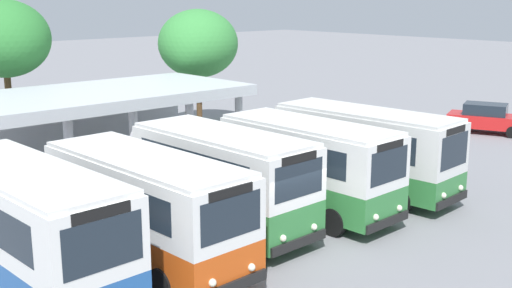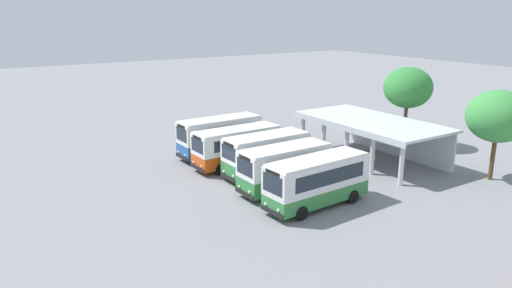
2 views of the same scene
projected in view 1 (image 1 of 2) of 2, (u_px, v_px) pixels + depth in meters
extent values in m
plane|color=gray|center=(284.00, 251.00, 18.95)|extent=(180.00, 180.00, 0.00)
cylinder|color=black|center=(33.00, 245.00, 18.29)|extent=(0.24, 0.91, 0.90)
cube|color=#23569E|center=(31.00, 261.00, 15.89)|extent=(2.46, 7.21, 1.14)
cube|color=white|center=(26.00, 207.00, 15.57)|extent=(2.46, 7.21, 1.69)
cube|color=white|center=(23.00, 171.00, 15.36)|extent=(2.39, 6.99, 0.12)
cube|color=#1E2833|center=(103.00, 245.00, 13.06)|extent=(1.86, 0.10, 1.10)
cube|color=black|center=(101.00, 213.00, 12.91)|extent=(1.36, 0.09, 0.24)
cube|color=#1E2833|center=(66.00, 194.00, 16.39)|extent=(0.20, 5.72, 0.93)
cylinder|color=black|center=(229.00, 260.00, 17.19)|extent=(0.24, 0.91, 0.90)
cylinder|color=black|center=(162.00, 285.00, 15.71)|extent=(0.24, 0.91, 0.90)
cylinder|color=black|center=(137.00, 220.00, 20.27)|extent=(0.24, 0.91, 0.90)
cylinder|color=black|center=(73.00, 238.00, 18.79)|extent=(0.24, 0.91, 0.90)
cube|color=#D14C14|center=(147.00, 233.00, 17.89)|extent=(2.48, 7.15, 1.06)
cube|color=white|center=(145.00, 188.00, 17.59)|extent=(2.48, 7.15, 1.57)
cube|color=white|center=(144.00, 158.00, 17.40)|extent=(2.40, 6.93, 0.12)
cube|color=black|center=(233.00, 287.00, 15.47)|extent=(2.18, 0.16, 0.28)
cube|color=#1E2833|center=(231.00, 217.00, 15.10)|extent=(1.88, 0.10, 1.02)
cube|color=black|center=(231.00, 192.00, 14.97)|extent=(1.38, 0.09, 0.24)
cube|color=#1E2833|center=(176.00, 178.00, 18.42)|extent=(0.19, 5.67, 0.87)
cube|color=#1E2833|center=(107.00, 194.00, 16.88)|extent=(0.19, 5.67, 0.87)
sphere|color=#EAEACC|center=(251.00, 267.00, 15.83)|extent=(0.20, 0.20, 0.20)
sphere|color=#EAEACC|center=(212.00, 283.00, 14.98)|extent=(0.20, 0.20, 0.20)
cylinder|color=black|center=(293.00, 224.00, 19.89)|extent=(0.24, 0.90, 0.90)
cylinder|color=black|center=(240.00, 243.00, 18.39)|extent=(0.24, 0.90, 0.90)
cylinder|color=black|center=(210.00, 196.00, 22.77)|extent=(0.24, 0.90, 0.90)
cylinder|color=black|center=(158.00, 210.00, 21.27)|extent=(0.24, 0.90, 0.90)
cube|color=#337F3D|center=(223.00, 202.00, 20.46)|extent=(2.46, 6.59, 1.16)
cube|color=white|center=(222.00, 160.00, 20.16)|extent=(2.46, 6.59, 1.56)
cube|color=white|center=(222.00, 134.00, 19.97)|extent=(2.38, 6.40, 0.12)
cube|color=black|center=(299.00, 243.00, 18.23)|extent=(2.23, 0.14, 0.28)
cube|color=#1E2833|center=(299.00, 180.00, 17.84)|extent=(1.92, 0.08, 1.02)
cube|color=black|center=(299.00, 159.00, 17.70)|extent=(1.41, 0.07, 0.24)
cube|color=#1E2833|center=(247.00, 152.00, 21.00)|extent=(0.13, 5.24, 0.86)
cube|color=#1E2833|center=(191.00, 165.00, 19.44)|extent=(0.13, 5.24, 0.86)
sphere|color=#EAEACC|center=(314.00, 227.00, 18.59)|extent=(0.20, 0.20, 0.20)
sphere|color=#EAEACC|center=(283.00, 238.00, 17.73)|extent=(0.20, 0.20, 0.20)
cylinder|color=black|center=(374.00, 207.00, 21.54)|extent=(0.24, 0.90, 0.90)
cylinder|color=black|center=(333.00, 222.00, 20.09)|extent=(0.24, 0.90, 0.90)
cylinder|color=black|center=(287.00, 182.00, 24.42)|extent=(0.24, 0.90, 0.90)
cylinder|color=black|center=(245.00, 194.00, 22.97)|extent=(0.24, 0.90, 0.90)
cube|color=#337F3D|center=(308.00, 187.00, 22.15)|extent=(2.39, 6.62, 1.09)
cube|color=white|center=(309.00, 149.00, 21.84)|extent=(2.39, 6.62, 1.60)
cube|color=white|center=(309.00, 124.00, 21.65)|extent=(2.32, 6.42, 0.12)
cube|color=black|center=(387.00, 222.00, 19.90)|extent=(2.15, 0.14, 0.28)
cube|color=#1E2833|center=(389.00, 166.00, 19.52)|extent=(1.85, 0.09, 1.04)
cube|color=black|center=(390.00, 146.00, 19.38)|extent=(1.36, 0.08, 0.24)
cube|color=#1E2833|center=(328.00, 142.00, 22.66)|extent=(0.15, 5.26, 0.88)
cube|color=#1E2833|center=(284.00, 153.00, 21.15)|extent=(0.15, 5.26, 0.88)
sphere|color=#EAEACC|center=(399.00, 208.00, 20.25)|extent=(0.20, 0.20, 0.20)
sphere|color=#EAEACC|center=(376.00, 217.00, 19.42)|extent=(0.20, 0.20, 0.20)
cylinder|color=black|center=(430.00, 188.00, 23.72)|extent=(0.28, 0.91, 0.90)
cylinder|color=black|center=(400.00, 200.00, 22.24)|extent=(0.28, 0.91, 0.90)
cylinder|color=black|center=(334.00, 166.00, 26.73)|extent=(0.28, 0.91, 0.90)
cylinder|color=black|center=(301.00, 176.00, 25.25)|extent=(0.28, 0.91, 0.90)
cube|color=#337F3D|center=(364.00, 171.00, 24.39)|extent=(2.66, 7.31, 0.95)
cube|color=silver|center=(365.00, 137.00, 24.09)|extent=(2.66, 7.31, 1.76)
cube|color=silver|center=(366.00, 112.00, 23.88)|extent=(2.58, 7.10, 0.12)
cube|color=black|center=(452.00, 200.00, 22.02)|extent=(2.10, 0.23, 0.28)
cube|color=#1E2833|center=(454.00, 151.00, 21.66)|extent=(1.81, 0.17, 1.14)
cube|color=black|center=(456.00, 130.00, 21.50)|extent=(1.33, 0.13, 0.24)
cube|color=#1E2833|center=(380.00, 131.00, 24.91)|extent=(0.41, 5.74, 0.97)
cube|color=#1E2833|center=(346.00, 139.00, 23.38)|extent=(0.41, 5.74, 0.97)
sphere|color=#EAEACC|center=(460.00, 188.00, 22.38)|extent=(0.20, 0.20, 0.20)
sphere|color=#EAEACC|center=(443.00, 195.00, 21.53)|extent=(0.20, 0.20, 0.20)
cylinder|color=black|center=(512.00, 132.00, 33.94)|extent=(0.40, 0.66, 0.64)
cylinder|color=black|center=(465.00, 123.00, 36.52)|extent=(0.40, 0.66, 0.64)
cylinder|color=black|center=(461.00, 128.00, 35.06)|extent=(0.40, 0.66, 0.64)
cube|color=red|center=(489.00, 121.00, 35.15)|extent=(3.21, 4.60, 0.70)
cube|color=#1E2833|center=(486.00, 109.00, 35.09)|extent=(2.21, 2.61, 0.60)
cylinder|color=silver|center=(69.00, 152.00, 24.23)|extent=(0.36, 0.36, 3.20)
cylinder|color=silver|center=(134.00, 141.00, 26.09)|extent=(0.36, 0.36, 3.20)
cylinder|color=silver|center=(190.00, 131.00, 27.95)|extent=(0.36, 0.36, 3.20)
cylinder|color=silver|center=(239.00, 123.00, 29.81)|extent=(0.36, 0.36, 3.20)
cube|color=silver|center=(71.00, 122.00, 30.03)|extent=(12.10, 0.20, 3.20)
cube|color=silver|center=(99.00, 93.00, 27.60)|extent=(12.60, 6.37, 0.20)
cube|color=silver|center=(139.00, 107.00, 25.40)|extent=(12.60, 0.10, 0.28)
cylinder|color=slate|center=(111.00, 168.00, 27.24)|extent=(0.03, 0.03, 0.44)
cylinder|color=slate|center=(103.00, 170.00, 27.02)|extent=(0.03, 0.03, 0.44)
cylinder|color=slate|center=(107.00, 167.00, 27.51)|extent=(0.03, 0.03, 0.44)
cylinder|color=slate|center=(100.00, 168.00, 27.29)|extent=(0.03, 0.03, 0.44)
cube|color=yellow|center=(105.00, 163.00, 27.21)|extent=(0.46, 0.46, 0.04)
cube|color=yellow|center=(103.00, 157.00, 27.32)|extent=(0.44, 0.06, 0.40)
cylinder|color=slate|center=(121.00, 166.00, 27.68)|extent=(0.03, 0.03, 0.44)
cylinder|color=slate|center=(114.00, 167.00, 27.46)|extent=(0.03, 0.03, 0.44)
cylinder|color=slate|center=(118.00, 164.00, 27.94)|extent=(0.03, 0.03, 0.44)
cylinder|color=slate|center=(110.00, 165.00, 27.72)|extent=(0.03, 0.03, 0.44)
cube|color=yellow|center=(115.00, 160.00, 27.65)|extent=(0.46, 0.46, 0.04)
cube|color=yellow|center=(113.00, 155.00, 27.75)|extent=(0.44, 0.06, 0.40)
cylinder|color=slate|center=(132.00, 163.00, 28.06)|extent=(0.03, 0.03, 0.44)
cylinder|color=slate|center=(125.00, 165.00, 27.84)|extent=(0.03, 0.03, 0.44)
cylinder|color=slate|center=(128.00, 162.00, 28.33)|extent=(0.03, 0.03, 0.44)
cylinder|color=slate|center=(121.00, 163.00, 28.11)|extent=(0.03, 0.03, 0.44)
cube|color=yellow|center=(127.00, 158.00, 28.03)|extent=(0.46, 0.46, 0.04)
cube|color=yellow|center=(124.00, 153.00, 28.13)|extent=(0.44, 0.06, 0.40)
cylinder|color=slate|center=(145.00, 162.00, 28.35)|extent=(0.03, 0.03, 0.44)
cylinder|color=slate|center=(138.00, 163.00, 28.13)|extent=(0.03, 0.03, 0.44)
cylinder|color=slate|center=(141.00, 160.00, 28.61)|extent=(0.03, 0.03, 0.44)
cylinder|color=slate|center=(134.00, 161.00, 28.39)|extent=(0.03, 0.03, 0.44)
cube|color=yellow|center=(139.00, 156.00, 28.31)|extent=(0.46, 0.46, 0.04)
cube|color=yellow|center=(137.00, 151.00, 28.42)|extent=(0.44, 0.06, 0.40)
cylinder|color=brown|center=(10.00, 111.00, 31.25)|extent=(0.32, 0.32, 3.75)
ellipsoid|color=#338438|center=(4.00, 39.00, 30.46)|extent=(4.36, 4.36, 3.71)
cylinder|color=brown|center=(199.00, 101.00, 36.37)|extent=(0.32, 0.32, 3.11)
ellipsoid|color=green|center=(198.00, 43.00, 35.64)|extent=(4.44, 4.44, 3.78)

